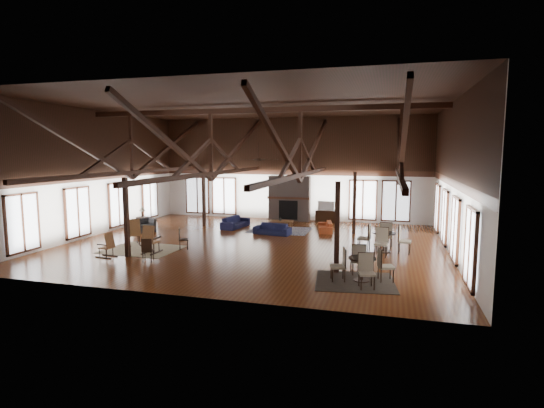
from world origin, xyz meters
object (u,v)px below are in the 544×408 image
(sofa_navy_left, at_px, (235,222))
(tv_console, at_px, (327,216))
(sofa_navy_front, at_px, (272,229))
(armchair, at_px, (144,225))
(sofa_orange, at_px, (325,227))
(coffee_table, at_px, (281,222))
(cafe_table_far, at_px, (384,238))
(cafe_table_near, at_px, (362,265))

(sofa_navy_left, distance_m, tv_console, 5.47)
(sofa_navy_front, relative_size, tv_console, 1.39)
(armchair, xyz_separation_m, tv_console, (8.44, 5.59, -0.00))
(sofa_orange, xyz_separation_m, armchair, (-8.77, -2.56, 0.08))
(sofa_navy_front, bearing_deg, coffee_table, 92.92)
(armchair, bearing_deg, sofa_orange, -36.84)
(sofa_navy_front, relative_size, armchair, 1.79)
(sofa_orange, relative_size, tv_console, 1.31)
(sofa_navy_front, bearing_deg, tv_console, 74.03)
(sofa_orange, distance_m, cafe_table_far, 4.80)
(sofa_navy_left, distance_m, coffee_table, 2.52)
(sofa_navy_front, distance_m, sofa_orange, 2.79)
(armchair, distance_m, cafe_table_far, 11.77)
(coffee_table, bearing_deg, sofa_orange, -1.37)
(sofa_orange, xyz_separation_m, cafe_table_near, (2.33, -7.97, 0.27))
(armchair, bearing_deg, cafe_table_near, -79.09)
(sofa_navy_front, xyz_separation_m, tv_console, (2.04, 4.49, 0.06))
(coffee_table, bearing_deg, sofa_navy_left, 171.80)
(armchair, bearing_deg, sofa_navy_front, -43.42)
(coffee_table, bearing_deg, tv_console, 52.40)
(sofa_navy_front, distance_m, cafe_table_near, 8.03)
(armchair, relative_size, tv_console, 0.77)
(sofa_navy_front, relative_size, cafe_table_far, 0.84)
(coffee_table, distance_m, cafe_table_far, 6.29)
(coffee_table, height_order, cafe_table_far, cafe_table_far)
(armchair, distance_m, cafe_table_near, 12.35)
(sofa_navy_front, distance_m, armchair, 6.49)
(armchair, height_order, tv_console, armchair)
(cafe_table_far, bearing_deg, sofa_orange, 127.78)
(cafe_table_near, distance_m, tv_console, 11.31)
(sofa_orange, height_order, tv_console, tv_console)
(sofa_navy_left, relative_size, armchair, 1.98)
(sofa_navy_front, relative_size, coffee_table, 1.36)
(sofa_navy_front, distance_m, tv_console, 4.93)
(tv_console, bearing_deg, coffee_table, -120.51)
(coffee_table, xyz_separation_m, cafe_table_near, (4.58, -7.74, 0.09))
(coffee_table, relative_size, cafe_table_far, 0.61)
(cafe_table_far, bearing_deg, coffee_table, 145.53)
(sofa_orange, height_order, cafe_table_far, cafe_table_far)
(sofa_navy_front, bearing_deg, cafe_table_near, -45.71)
(sofa_orange, distance_m, cafe_table_near, 8.31)
(sofa_navy_left, height_order, sofa_orange, sofa_navy_left)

